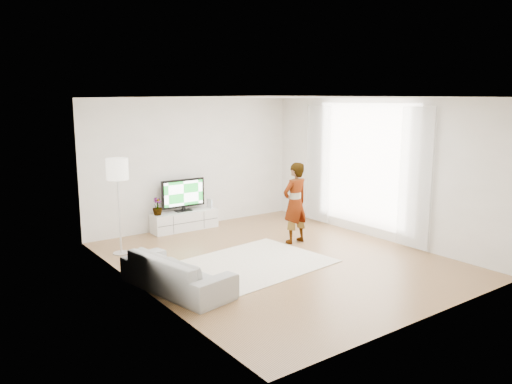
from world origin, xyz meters
TOP-DOWN VIEW (x-y plane):
  - floor at (0.00, 0.00)m, footprint 6.00×6.00m
  - ceiling at (0.00, 0.00)m, footprint 6.00×6.00m
  - wall_left at (-2.50, 0.00)m, footprint 0.02×6.00m
  - wall_right at (2.50, 0.00)m, footprint 0.02×6.00m
  - wall_back at (0.00, 3.00)m, footprint 5.00×0.02m
  - wall_front at (0.00, -3.00)m, footprint 5.00×0.02m
  - window at (2.48, 0.30)m, footprint 0.01×2.60m
  - curtain_near at (2.40, -1.00)m, footprint 0.04×0.70m
  - curtain_far at (2.40, 1.60)m, footprint 0.04×0.70m
  - media_console at (-0.38, 2.76)m, footprint 1.46×0.41m
  - television at (-0.38, 2.79)m, footprint 1.00×0.20m
  - game_console at (0.26, 2.76)m, footprint 0.08×0.15m
  - potted_plant at (-1.00, 2.77)m, footprint 0.26×0.26m
  - rug at (-0.60, 0.05)m, footprint 2.87×2.21m
  - player at (0.90, 0.61)m, footprint 0.60×0.42m
  - sofa at (-2.09, -0.24)m, footprint 1.09×1.99m
  - floor_lamp at (-2.12, 1.93)m, footprint 0.39×0.39m

SIDE VIEW (x-z plane):
  - floor at x=0.00m, z-range 0.00..0.00m
  - rug at x=-0.60m, z-range 0.00..0.01m
  - media_console at x=-0.38m, z-range 0.00..0.41m
  - sofa at x=-2.09m, z-range 0.00..0.55m
  - game_console at x=0.26m, z-range 0.41..0.61m
  - potted_plant at x=-1.00m, z-range 0.41..0.77m
  - television at x=-0.38m, z-range 0.44..1.13m
  - player at x=0.90m, z-range 0.01..1.59m
  - curtain_near at x=2.40m, z-range 0.05..2.65m
  - curtain_far at x=2.40m, z-range 0.05..2.65m
  - wall_left at x=-2.50m, z-range 0.00..2.80m
  - wall_right at x=2.50m, z-range 0.00..2.80m
  - wall_back at x=0.00m, z-range 0.00..2.80m
  - wall_front at x=0.00m, z-range 0.00..2.80m
  - window at x=2.48m, z-range 0.20..2.70m
  - floor_lamp at x=-2.12m, z-range 0.61..2.35m
  - ceiling at x=0.00m, z-range 2.80..2.80m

